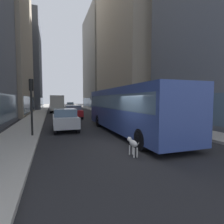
# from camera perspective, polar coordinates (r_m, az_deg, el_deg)

# --- Properties ---
(ground_plane) EXTENTS (120.00, 120.00, 0.00)m
(ground_plane) POSITION_cam_1_polar(r_m,az_deg,el_deg) (43.26, -13.74, 0.74)
(ground_plane) COLOR #232326
(sidewalk_left) EXTENTS (2.40, 110.00, 0.15)m
(sidewalk_left) POSITION_cam_1_polar(r_m,az_deg,el_deg) (43.14, -21.31, 0.68)
(sidewalk_left) COLOR #ADA89E
(sidewalk_left) RESTS_ON ground
(sidewalk_right) EXTENTS (2.40, 110.00, 0.15)m
(sidewalk_right) POSITION_cam_1_polar(r_m,az_deg,el_deg) (44.12, -6.35, 0.99)
(sidewalk_right) COLOR #9E9991
(sidewalk_right) RESTS_ON ground
(building_left_far) EXTENTS (11.88, 17.51, 21.85)m
(building_left_far) POSITION_cam_1_polar(r_m,az_deg,el_deg) (51.58, -28.33, 13.06)
(building_left_far) COLOR #4C515B
(building_left_far) RESTS_ON ground
(building_right_mid) EXTENTS (11.51, 18.85, 34.07)m
(building_right_mid) POSITION_cam_1_polar(r_m,az_deg,el_deg) (37.37, 8.65, 27.07)
(building_right_mid) COLOR #A0937F
(building_right_mid) RESTS_ON ground
(building_right_far) EXTENTS (11.70, 16.85, 25.87)m
(building_right_far) POSITION_cam_1_polar(r_m,az_deg,el_deg) (53.06, -1.25, 15.45)
(building_right_far) COLOR gray
(building_right_far) RESTS_ON ground
(transit_bus) EXTENTS (2.78, 11.53, 3.05)m
(transit_bus) POSITION_cam_1_polar(r_m,az_deg,el_deg) (12.39, 4.94, 1.46)
(transit_bus) COLOR #33478C
(transit_bus) RESTS_ON ground
(car_silver_sedan) EXTENTS (1.73, 4.51, 1.62)m
(car_silver_sedan) POSITION_cam_1_polar(r_m,az_deg,el_deg) (14.27, -14.75, -2.18)
(car_silver_sedan) COLOR #B7BABF
(car_silver_sedan) RESTS_ON ground
(car_white_van) EXTENTS (1.85, 4.65, 1.62)m
(car_white_van) POSITION_cam_1_polar(r_m,az_deg,el_deg) (51.07, -13.19, 2.14)
(car_white_van) COLOR silver
(car_white_van) RESTS_ON ground
(car_red_coupe) EXTENTS (1.91, 4.12, 1.62)m
(car_red_coupe) POSITION_cam_1_polar(r_m,az_deg,el_deg) (22.78, -12.24, 0.09)
(car_red_coupe) COLOR red
(car_red_coupe) RESTS_ON ground
(box_truck) EXTENTS (2.30, 7.50, 3.05)m
(box_truck) POSITION_cam_1_polar(r_m,az_deg,el_deg) (35.12, -17.20, 2.69)
(box_truck) COLOR #19519E
(box_truck) RESTS_ON ground
(dalmatian_dog) EXTENTS (0.22, 0.96, 0.72)m
(dalmatian_dog) POSITION_cam_1_polar(r_m,az_deg,el_deg) (7.54, 6.56, -9.85)
(dalmatian_dog) COLOR white
(dalmatian_dog) RESTS_ON ground
(pedestrian_with_handbag) EXTENTS (0.45, 0.34, 1.69)m
(pedestrian_with_handbag) POSITION_cam_1_polar(r_m,az_deg,el_deg) (13.25, 23.54, -2.01)
(pedestrian_with_handbag) COLOR #1E1E2D
(pedestrian_with_handbag) RESTS_ON sidewalk_right
(pedestrian_in_coat) EXTENTS (0.34, 0.34, 1.69)m
(pedestrian_in_coat) POSITION_cam_1_polar(r_m,az_deg,el_deg) (13.60, 26.42, -1.96)
(pedestrian_in_coat) COLOR #1E1E2D
(pedestrian_in_coat) RESTS_ON sidewalk_right
(traffic_light_near) EXTENTS (0.24, 0.40, 3.40)m
(traffic_light_near) POSITION_cam_1_polar(r_m,az_deg,el_deg) (11.91, -24.24, 4.20)
(traffic_light_near) COLOR black
(traffic_light_near) RESTS_ON sidewalk_left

